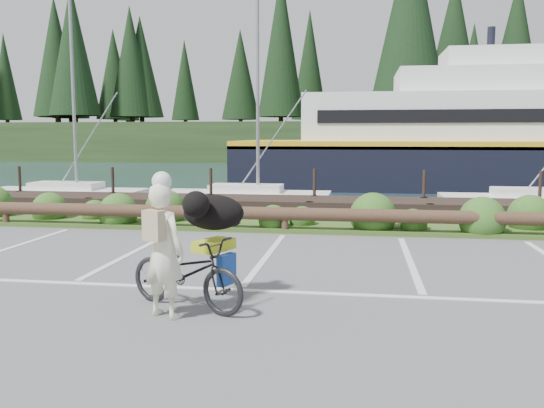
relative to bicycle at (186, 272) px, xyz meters
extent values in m
plane|color=#555557|center=(0.50, 1.36, -0.48)|extent=(72.00, 72.00, 0.00)
plane|color=#18313B|center=(0.50, 49.36, -1.68)|extent=(160.00, 160.00, 0.00)
cube|color=#3D5B21|center=(0.50, 6.66, -0.43)|extent=(34.00, 1.60, 0.10)
imported|color=black|center=(0.00, 0.00, 0.00)|extent=(1.91, 1.30, 0.95)
imported|color=#F2F0CD|center=(-0.17, -0.39, 0.36)|extent=(0.72, 0.61, 1.67)
ellipsoid|color=black|center=(0.23, 0.53, 0.72)|extent=(0.71, 0.94, 0.49)
camera|label=1|loc=(2.20, -7.02, 1.76)|focal=38.00mm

